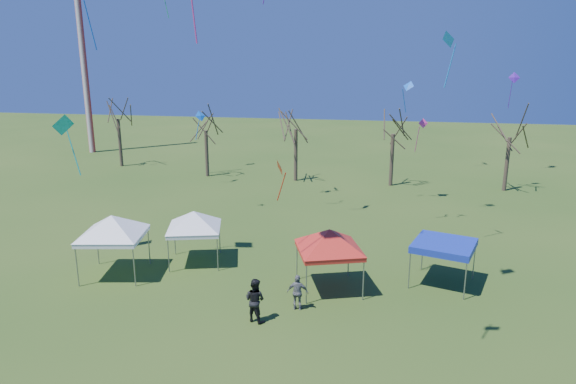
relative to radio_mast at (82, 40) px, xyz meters
name	(u,v)px	position (x,y,z in m)	size (l,w,h in m)	color
ground	(258,311)	(28.00, -34.00, -12.50)	(140.00, 140.00, 0.00)	#2C4D18
radio_mast	(82,40)	(0.00, 0.00, 0.00)	(0.70, 0.70, 25.00)	silver
tree_0	(116,102)	(7.15, -6.62, -6.01)	(3.83, 3.83, 8.44)	#3D2D21
tree_1	(205,114)	(17.23, -9.35, -6.71)	(3.42, 3.42, 7.54)	#3D2D21
tree_2	(296,110)	(25.63, -9.62, -6.21)	(3.71, 3.71, 8.18)	#3D2D21
tree_3	(394,115)	(34.03, -9.96, -6.42)	(3.59, 3.59, 7.91)	#3D2D21
tree_4	(512,118)	(43.36, -10.00, -6.44)	(3.58, 3.58, 7.89)	#3D2D21
tent_white_west	(111,219)	(19.90, -31.53, -9.52)	(4.13, 4.13, 3.70)	gray
tent_white_mid	(194,215)	(23.36, -29.23, -9.79)	(3.68, 3.68, 3.36)	gray
tent_red	(329,233)	(30.83, -31.29, -9.65)	(3.80, 3.80, 3.54)	gray
tent_blue	(444,246)	(36.26, -29.67, -10.50)	(3.47, 3.47, 2.17)	gray
person_grey	(298,292)	(29.69, -33.54, -11.69)	(0.95, 0.40, 1.62)	slate
person_dark	(255,300)	(28.08, -34.86, -11.54)	(0.93, 0.73, 1.92)	black
kite_19	(408,86)	(34.79, -15.45, -3.74)	(1.07, 1.00, 2.33)	blue
kite_17	(449,40)	(36.28, -24.89, -0.81)	(0.89, 1.05, 2.95)	#147CDA
kite_14	(63,125)	(16.41, -29.45, -5.14)	(1.18, 1.43, 3.39)	#0BA898
kite_12	(514,78)	(43.16, -10.10, -3.34)	(0.94, 0.41, 2.89)	#591BBF
kite_13	(200,116)	(17.97, -12.68, -6.54)	(1.04, 1.13, 2.54)	blue
kite_1	(280,168)	(28.56, -31.64, -6.54)	(0.65, 0.89, 1.90)	red
kite_22	(423,125)	(36.07, -14.35, -6.62)	(0.88, 0.81, 2.63)	#FC3896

